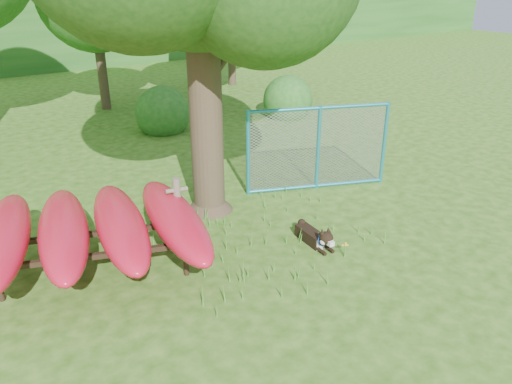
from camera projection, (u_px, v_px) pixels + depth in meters
ground at (286, 267)px, 8.94m from camera, size 80.00×80.00×0.00m
wooden_post at (178, 213)px, 9.17m from camera, size 0.41×0.17×1.49m
kayak_rack at (92, 228)px, 8.38m from camera, size 4.17×4.50×1.19m
husky_dog at (316, 237)px, 9.60m from camera, size 0.37×1.15×0.51m
fence_section at (318, 148)px, 11.84m from camera, size 3.27×1.43×3.41m
wildflower_clump at (345, 246)px, 9.27m from camera, size 0.11×0.09×0.24m
shrub_right at (287, 116)px, 18.36m from camera, size 1.80×1.80×1.80m
shrub_mid at (164, 131)px, 16.70m from camera, size 1.80×1.80×1.80m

